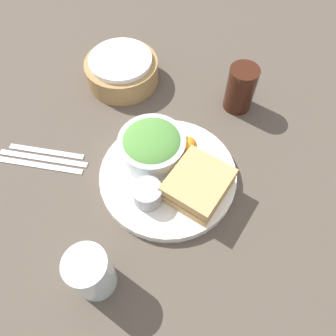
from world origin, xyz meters
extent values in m
plane|color=#4C4238|center=(0.00, 0.00, 0.00)|extent=(4.00, 4.00, 0.00)
cylinder|color=white|center=(0.00, 0.00, 0.01)|extent=(0.28, 0.28, 0.02)
cube|color=tan|center=(0.06, -0.02, 0.03)|extent=(0.14, 0.14, 0.02)
cube|color=#E5C666|center=(0.06, -0.02, 0.04)|extent=(0.13, 0.14, 0.01)
cube|color=tan|center=(0.06, -0.02, 0.06)|extent=(0.14, 0.14, 0.02)
cylinder|color=silver|center=(-0.04, 0.04, 0.04)|extent=(0.14, 0.14, 0.05)
ellipsoid|color=#4C8438|center=(-0.04, 0.04, 0.06)|extent=(0.13, 0.13, 0.04)
cylinder|color=#99999E|center=(-0.02, -0.06, 0.04)|extent=(0.06, 0.06, 0.04)
sphere|color=orange|center=(0.03, 0.06, 0.04)|extent=(0.04, 0.04, 0.04)
cylinder|color=#38190F|center=(0.11, 0.23, 0.05)|extent=(0.07, 0.07, 0.11)
cylinder|color=#997547|center=(-0.18, 0.25, 0.03)|extent=(0.18, 0.18, 0.06)
cylinder|color=white|center=(-0.18, 0.25, 0.06)|extent=(0.15, 0.15, 0.01)
cube|color=silver|center=(-0.27, -0.04, 0.00)|extent=(0.19, 0.02, 0.01)
cube|color=silver|center=(-0.27, -0.02, 0.00)|extent=(0.20, 0.02, 0.01)
cube|color=silver|center=(-0.27, 0.00, 0.00)|extent=(0.17, 0.02, 0.01)
cylinder|color=silver|center=(-0.07, -0.23, 0.05)|extent=(0.07, 0.07, 0.11)
camera|label=1|loc=(0.08, -0.32, 0.59)|focal=35.00mm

